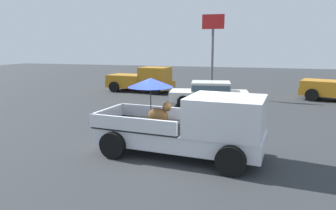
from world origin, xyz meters
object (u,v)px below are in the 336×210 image
object	(u,v)px
pickup_truck_far	(143,80)
parked_sedan_near	(210,92)
pickup_truck_main	(193,125)
motel_sign	(213,40)

from	to	relation	value
pickup_truck_far	parked_sedan_near	bearing A→B (deg)	-28.94
pickup_truck_main	motel_sign	world-z (taller)	motel_sign
pickup_truck_far	parked_sedan_near	world-z (taller)	pickup_truck_far
pickup_truck_main	parked_sedan_near	xyz separation A→B (m)	(-0.82, 8.34, -0.24)
parked_sedan_near	motel_sign	world-z (taller)	motel_sign
pickup_truck_far	motel_sign	distance (m)	5.85
pickup_truck_main	pickup_truck_far	distance (m)	13.68
pickup_truck_main	parked_sedan_near	bearing A→B (deg)	100.80
motel_sign	parked_sedan_near	bearing A→B (deg)	-83.40
parked_sedan_near	motel_sign	size ratio (longest dim) A/B	0.86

